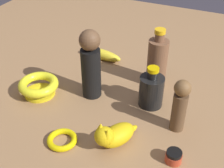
{
  "coord_description": "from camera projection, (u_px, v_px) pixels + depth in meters",
  "views": [
    {
      "loc": [
        -0.75,
        -0.34,
        0.67
      ],
      "look_at": [
        0.0,
        0.0,
        0.08
      ],
      "focal_mm": 48.48,
      "sensor_mm": 36.0,
      "label": 1
    }
  ],
  "objects": [
    {
      "name": "ground",
      "position": [
        112.0,
        104.0,
        1.06
      ],
      "size": [
        2.0,
        2.0,
        0.0
      ],
      "primitive_type": "plane",
      "color": "#936D47"
    },
    {
      "name": "person_figure_adult",
      "position": [
        91.0,
        64.0,
        1.03
      ],
      "size": [
        0.1,
        0.1,
        0.26
      ],
      "color": "black",
      "rests_on": "ground"
    },
    {
      "name": "nail_polish_jar",
      "position": [
        174.0,
        157.0,
        0.84
      ],
      "size": [
        0.05,
        0.05,
        0.04
      ],
      "color": "#B83D24",
      "rests_on": "ground"
    },
    {
      "name": "bottle_short",
      "position": [
        151.0,
        90.0,
        1.02
      ],
      "size": [
        0.08,
        0.08,
        0.15
      ],
      "color": "black",
      "rests_on": "ground"
    },
    {
      "name": "cat_figurine",
      "position": [
        114.0,
        135.0,
        0.88
      ],
      "size": [
        0.15,
        0.11,
        0.09
      ],
      "color": "gold",
      "rests_on": "ground"
    },
    {
      "name": "bangle",
      "position": [
        62.0,
        140.0,
        0.91
      ],
      "size": [
        0.09,
        0.09,
        0.02
      ],
      "primitive_type": "torus",
      "color": "yellow",
      "rests_on": "ground"
    },
    {
      "name": "person_figure_child",
      "position": [
        180.0,
        104.0,
        0.91
      ],
      "size": [
        0.06,
        0.06,
        0.18
      ],
      "color": "brown",
      "rests_on": "ground"
    },
    {
      "name": "banana",
      "position": [
        101.0,
        54.0,
        1.3
      ],
      "size": [
        0.07,
        0.19,
        0.04
      ],
      "primitive_type": "ellipsoid",
      "rotation": [
        0.0,
        0.0,
        1.46
      ],
      "color": "yellow",
      "rests_on": "ground"
    },
    {
      "name": "bowl",
      "position": [
        39.0,
        86.0,
        1.09
      ],
      "size": [
        0.14,
        0.14,
        0.06
      ],
      "color": "yellow",
      "rests_on": "ground"
    },
    {
      "name": "bottle_tall",
      "position": [
        157.0,
        61.0,
        1.11
      ],
      "size": [
        0.07,
        0.07,
        0.22
      ],
      "color": "brown",
      "rests_on": "ground"
    }
  ]
}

